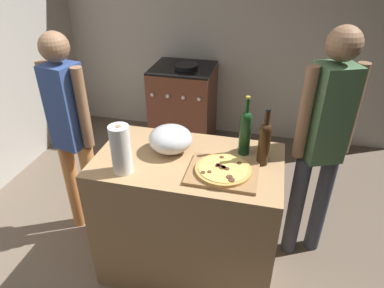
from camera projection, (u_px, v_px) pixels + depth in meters
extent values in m
cube|color=#6B5B4C|center=(183.00, 203.00, 3.18)|extent=(4.14, 3.51, 0.02)
cube|color=#BCB7AD|center=(217.00, 23.00, 3.77)|extent=(4.14, 0.10, 2.60)
cube|color=tan|center=(189.00, 216.00, 2.34)|extent=(1.15, 0.66, 0.92)
cube|color=#9E7247|center=(223.00, 172.00, 1.97)|extent=(0.40, 0.32, 0.02)
cylinder|color=tan|center=(223.00, 170.00, 1.96)|extent=(0.32, 0.32, 0.02)
cylinder|color=#EAC660|center=(223.00, 168.00, 1.95)|extent=(0.28, 0.28, 0.00)
cylinder|color=brown|center=(219.00, 165.00, 1.97)|extent=(0.04, 0.04, 0.01)
cylinder|color=brown|center=(223.00, 167.00, 1.96)|extent=(0.03, 0.03, 0.01)
cylinder|color=brown|center=(232.00, 180.00, 1.85)|extent=(0.03, 0.03, 0.01)
cylinder|color=brown|center=(222.00, 167.00, 1.95)|extent=(0.03, 0.03, 0.01)
cylinder|color=brown|center=(239.00, 163.00, 1.99)|extent=(0.03, 0.03, 0.01)
cylinder|color=brown|center=(230.00, 177.00, 1.87)|extent=(0.04, 0.04, 0.01)
cylinder|color=brown|center=(222.00, 157.00, 2.04)|extent=(0.02, 0.02, 0.01)
cylinder|color=brown|center=(227.00, 169.00, 1.94)|extent=(0.03, 0.03, 0.01)
cylinder|color=brown|center=(218.00, 166.00, 1.97)|extent=(0.03, 0.03, 0.01)
cylinder|color=brown|center=(203.00, 172.00, 1.91)|extent=(0.02, 0.02, 0.01)
cylinder|color=brown|center=(209.00, 172.00, 1.92)|extent=(0.02, 0.02, 0.01)
cylinder|color=brown|center=(224.00, 168.00, 1.95)|extent=(0.02, 0.02, 0.01)
cylinder|color=#B2B2B7|center=(171.00, 150.00, 2.19)|extent=(0.12, 0.12, 0.01)
ellipsoid|color=silver|center=(171.00, 139.00, 2.15)|extent=(0.27, 0.27, 0.16)
cylinder|color=white|center=(121.00, 150.00, 1.92)|extent=(0.12, 0.12, 0.29)
cylinder|color=#997551|center=(121.00, 149.00, 1.92)|extent=(0.03, 0.03, 0.30)
cylinder|color=#331E0F|center=(264.00, 147.00, 2.01)|extent=(0.07, 0.07, 0.23)
sphere|color=#331E0F|center=(266.00, 129.00, 1.95)|extent=(0.07, 0.07, 0.07)
cylinder|color=#331E0F|center=(267.00, 119.00, 1.91)|extent=(0.03, 0.03, 0.09)
cylinder|color=black|center=(268.00, 110.00, 1.89)|extent=(0.03, 0.03, 0.01)
cylinder|color=#143819|center=(245.00, 136.00, 2.10)|extent=(0.07, 0.07, 0.25)
sphere|color=#143819|center=(247.00, 117.00, 2.04)|extent=(0.07, 0.07, 0.07)
cylinder|color=#143819|center=(247.00, 106.00, 2.00)|extent=(0.02, 0.02, 0.10)
cylinder|color=gold|center=(248.00, 97.00, 1.97)|extent=(0.03, 0.03, 0.01)
cube|color=brown|center=(184.00, 106.00, 3.93)|extent=(0.67, 0.61, 0.89)
cube|color=black|center=(183.00, 68.00, 3.70)|extent=(0.67, 0.61, 0.02)
cylinder|color=silver|center=(152.00, 95.00, 3.59)|extent=(0.04, 0.02, 0.04)
cylinder|color=silver|center=(168.00, 96.00, 3.55)|extent=(0.04, 0.02, 0.04)
cylinder|color=silver|center=(183.00, 98.00, 3.52)|extent=(0.04, 0.02, 0.04)
cylinder|color=silver|center=(199.00, 99.00, 3.49)|extent=(0.04, 0.02, 0.04)
cylinder|color=black|center=(186.00, 67.00, 3.64)|extent=(0.25, 0.25, 0.04)
cylinder|color=#D88C4C|center=(73.00, 185.00, 2.74)|extent=(0.11, 0.11, 0.80)
cylinder|color=#D88C4C|center=(93.00, 191.00, 2.67)|extent=(0.11, 0.11, 0.80)
cube|color=#334C8C|center=(66.00, 107.00, 2.35)|extent=(0.24, 0.24, 0.60)
cylinder|color=#936B4C|center=(49.00, 101.00, 2.40)|extent=(0.08, 0.08, 0.57)
cylinder|color=#936B4C|center=(83.00, 109.00, 2.29)|extent=(0.08, 0.08, 0.57)
sphere|color=#936B4C|center=(54.00, 47.00, 2.14)|extent=(0.19, 0.19, 0.19)
cylinder|color=#383D4C|center=(320.00, 204.00, 2.51)|extent=(0.11, 0.11, 0.84)
cylinder|color=#383D4C|center=(296.00, 207.00, 2.48)|extent=(0.11, 0.11, 0.84)
cube|color=#4C724C|center=(329.00, 114.00, 2.12)|extent=(0.29, 0.27, 0.63)
cylinder|color=#936B4C|center=(353.00, 110.00, 2.13)|extent=(0.08, 0.08, 0.60)
cylinder|color=#936B4C|center=(305.00, 114.00, 2.09)|extent=(0.08, 0.08, 0.60)
sphere|color=#936B4C|center=(344.00, 44.00, 1.90)|extent=(0.20, 0.20, 0.20)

